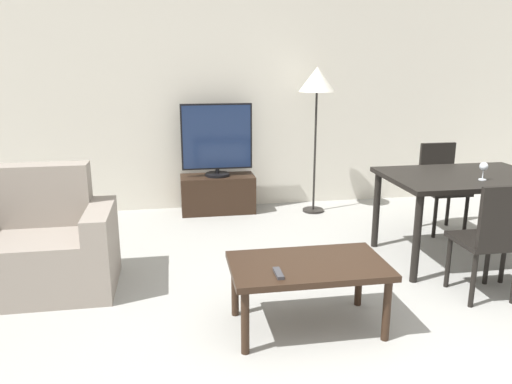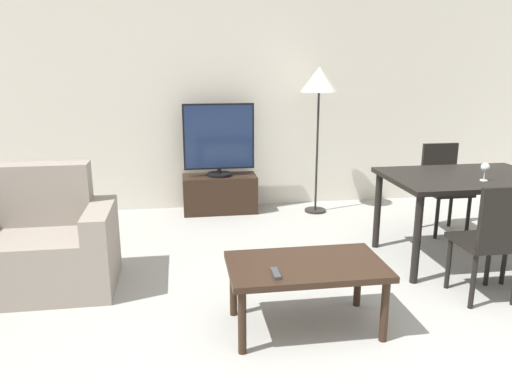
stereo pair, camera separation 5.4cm
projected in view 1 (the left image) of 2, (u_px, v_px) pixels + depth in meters
name	position (u px, v px, depth m)	size (l,w,h in m)	color
wall_back	(263.00, 90.00, 5.69)	(7.37, 0.06, 2.70)	silver
armchair	(38.00, 248.00, 3.70)	(1.12, 0.70, 0.92)	gray
tv_stand	(218.00, 194.00, 5.64)	(0.82, 0.37, 0.42)	black
tv	(217.00, 140.00, 5.48)	(0.78, 0.27, 0.80)	black
coffee_table	(308.00, 271.00, 3.14)	(0.98, 0.58, 0.44)	black
dining_table	(464.00, 185.00, 4.20)	(1.31, 0.90, 0.74)	black
dining_chair_near	(492.00, 236.00, 3.48)	(0.40, 0.40, 0.87)	black
dining_chair_far	(440.00, 183.00, 5.00)	(0.40, 0.40, 0.87)	black
floor_lamp	(317.00, 85.00, 5.35)	(0.40, 0.40, 1.61)	black
remote_primary	(278.00, 273.00, 2.95)	(0.04, 0.15, 0.02)	#38383D
wine_glass_left	(484.00, 168.00, 3.97)	(0.07, 0.07, 0.15)	silver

